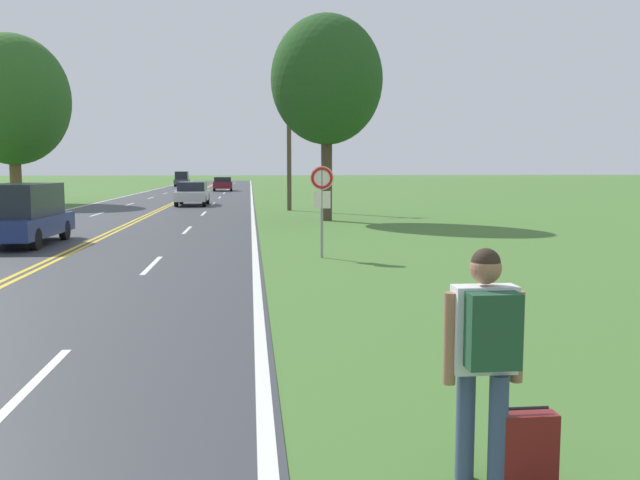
# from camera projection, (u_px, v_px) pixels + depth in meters

# --- Properties ---
(hitchhiker_person) EXTENTS (0.59, 0.42, 1.73)m
(hitchhiker_person) POSITION_uv_depth(u_px,v_px,m) (486.00, 343.00, 4.80)
(hitchhiker_person) COLOR #38476B
(hitchhiker_person) RESTS_ON ground
(suitcase) EXTENTS (0.43, 0.15, 0.59)m
(suitcase) POSITION_uv_depth(u_px,v_px,m) (527.00, 449.00, 4.89)
(suitcase) COLOR maroon
(suitcase) RESTS_ON ground
(traffic_sign) EXTENTS (0.60, 0.10, 2.33)m
(traffic_sign) POSITION_uv_depth(u_px,v_px,m) (322.00, 189.00, 17.12)
(traffic_sign) COLOR gray
(traffic_sign) RESTS_ON ground
(utility_pole_midground) EXTENTS (1.80, 0.24, 7.91)m
(utility_pole_midground) POSITION_uv_depth(u_px,v_px,m) (289.00, 133.00, 35.87)
(utility_pole_midground) COLOR brown
(utility_pole_midground) RESTS_ON ground
(tree_behind_sign) EXTENTS (4.77, 4.77, 8.76)m
(tree_behind_sign) POSITION_uv_depth(u_px,v_px,m) (327.00, 80.00, 28.82)
(tree_behind_sign) COLOR #473828
(tree_behind_sign) RESTS_ON ground
(tree_mid_treeline) EXTENTS (7.13, 7.13, 10.66)m
(tree_mid_treeline) POSITION_uv_depth(u_px,v_px,m) (12.00, 100.00, 42.62)
(tree_mid_treeline) COLOR brown
(tree_mid_treeline) RESTS_ON ground
(car_dark_blue_van_nearest) EXTENTS (1.99, 4.49, 1.82)m
(car_dark_blue_van_nearest) POSITION_uv_depth(u_px,v_px,m) (21.00, 213.00, 20.07)
(car_dark_blue_van_nearest) COLOR black
(car_dark_blue_van_nearest) RESTS_ON ground
(car_silver_sedan_approaching) EXTENTS (1.86, 4.47, 1.42)m
(car_silver_sedan_approaching) POSITION_uv_depth(u_px,v_px,m) (192.00, 193.00, 41.06)
(car_silver_sedan_approaching) COLOR black
(car_silver_sedan_approaching) RESTS_ON ground
(car_maroon_hatchback_mid_near) EXTENTS (1.97, 3.85, 1.37)m
(car_maroon_hatchback_mid_near) POSITION_uv_depth(u_px,v_px,m) (223.00, 183.00, 66.25)
(car_maroon_hatchback_mid_near) COLOR black
(car_maroon_hatchback_mid_near) RESTS_ON ground
(car_dark_grey_van_mid_far) EXTENTS (1.87, 4.94, 1.81)m
(car_dark_grey_van_mid_far) POSITION_uv_depth(u_px,v_px,m) (182.00, 179.00, 82.30)
(car_dark_grey_van_mid_far) COLOR black
(car_dark_grey_van_mid_far) RESTS_ON ground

